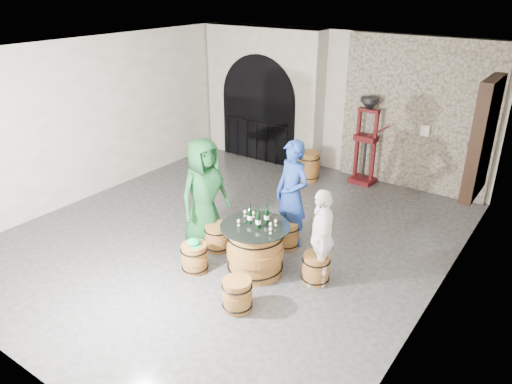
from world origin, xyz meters
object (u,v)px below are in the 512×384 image
Objects in this scene: barrel_stool_right at (316,268)px; barrel_stool_near_right at (237,295)px; wine_bottle_right at (267,215)px; barrel_stool_near_left at (195,258)px; corking_press at (367,134)px; barrel_table at (255,249)px; wine_bottle_left at (250,216)px; person_blue at (292,194)px; barrel_stool_left at (217,237)px; person_green at (204,193)px; side_barrel at (309,166)px; person_white at (321,238)px; barrel_stool_far at (287,235)px; wine_bottle_center at (258,220)px.

barrel_stool_right is 1.00× the size of barrel_stool_near_right.
barrel_stool_right is 1.43× the size of wine_bottle_right.
corking_press is at bearing 82.17° from barrel_stool_near_left.
barrel_table is 3.28× the size of wine_bottle_left.
barrel_stool_near_left is 1.13m from wine_bottle_left.
person_blue is at bearing 96.98° from wine_bottle_right.
barrel_stool_left is at bearing -176.44° from barrel_stool_right.
side_barrel is (0.03, 3.52, -0.62)m from person_green.
barrel_stool_left is at bearing -91.12° from person_green.
wine_bottle_left is at bearing -102.07° from person_white.
barrel_stool_near_right is (0.35, -1.84, 0.00)m from barrel_stool_far.
wine_bottle_left reaches higher than barrel_stool_left.
person_green reaches higher than barrel_stool_near_right.
barrel_stool_near_right is 0.25× the size of person_blue.
barrel_stool_left is 0.70× the size of side_barrel.
wine_bottle_center reaches higher than barrel_stool_left.
corking_press is (-0.22, 4.19, 0.17)m from wine_bottle_right.
wine_bottle_center is (0.10, -1.12, 0.02)m from person_blue.
barrel_table is at bearing 110.14° from barrel_stool_near_right.
barrel_stool_near_right is at bearing -77.52° from wine_bottle_right.
person_green is 5.81× the size of wine_bottle_center.
side_barrel is (-1.29, 3.62, -0.62)m from wine_bottle_right.
corking_press reaches higher than person_green.
barrel_stool_near_left is at bearing -93.03° from person_white.
person_white is at bearing 16.71° from wine_bottle_left.
barrel_stool_left is at bearing 167.10° from wine_bottle_center.
person_white is (2.18, 0.06, -0.18)m from person_green.
barrel_stool_left is 0.25× the size of person_green.
person_green is at bearing -129.17° from person_blue.
wine_bottle_center is 0.17× the size of corking_press.
barrel_stool_far and barrel_stool_near_right have the same top height.
barrel_stool_left is 0.72m from barrel_stool_near_left.
barrel_stool_near_left is 4.32m from side_barrel.
person_white reaches higher than barrel_stool_far.
corking_press is (1.07, 0.58, 0.79)m from side_barrel.
side_barrel is at bearing 108.07° from barrel_stool_near_right.
barrel_stool_right is at bearing 22.65° from wine_bottle_center.
wine_bottle_center is at bearing -71.54° from side_barrel.
barrel_stool_far is at bearing 84.42° from wine_bottle_left.
corking_press is at bearing 108.54° from person_blue.
barrel_stool_far is 3.08m from side_barrel.
person_white reaches higher than barrel_stool_right.
wine_bottle_left is at bearing -78.05° from person_blue.
person_blue reaches higher than wine_bottle_center.
barrel_stool_near_left is 1.43× the size of wine_bottle_right.
wine_bottle_center is at bearing -95.18° from wine_bottle_right.
corking_press is (-0.02, 4.35, 0.17)m from wine_bottle_left.
person_green is 5.81× the size of wine_bottle_left.
corking_press is (-1.08, 4.03, 0.36)m from person_white.
barrel_stool_far is 1.00× the size of barrel_stool_near_right.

